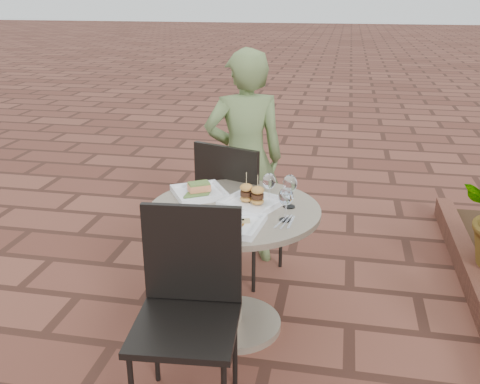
% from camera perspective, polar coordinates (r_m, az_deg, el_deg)
% --- Properties ---
extents(ground, '(60.00, 60.00, 0.00)m').
position_cam_1_polar(ground, '(3.28, -3.48, -12.48)').
color(ground, brown).
rests_on(ground, ground).
extents(cafe_table, '(0.90, 0.90, 0.73)m').
position_cam_1_polar(cafe_table, '(2.89, -0.59, -6.21)').
color(cafe_table, gray).
rests_on(cafe_table, ground).
extents(chair_far, '(0.56, 0.56, 0.93)m').
position_cam_1_polar(chair_far, '(3.37, -0.51, -0.92)').
color(chair_far, black).
rests_on(chair_far, ground).
extents(chair_near, '(0.48, 0.48, 0.93)m').
position_cam_1_polar(chair_near, '(2.37, -5.49, -10.92)').
color(chair_near, black).
rests_on(chair_near, ground).
extents(diner, '(0.62, 0.52, 1.47)m').
position_cam_1_polar(diner, '(3.56, 0.51, 3.43)').
color(diner, '#5B703D').
rests_on(diner, ground).
extents(plate_salmon, '(0.37, 0.37, 0.07)m').
position_cam_1_polar(plate_salmon, '(2.96, -4.39, 0.05)').
color(plate_salmon, white).
rests_on(plate_salmon, cafe_table).
extents(plate_sliders, '(0.36, 0.36, 0.18)m').
position_cam_1_polar(plate_sliders, '(2.80, 1.27, -0.79)').
color(plate_sliders, white).
rests_on(plate_sliders, cafe_table).
extents(plate_tuna, '(0.30, 0.30, 0.03)m').
position_cam_1_polar(plate_tuna, '(2.56, -0.81, -3.39)').
color(plate_tuna, white).
rests_on(plate_tuna, cafe_table).
extents(wine_glass_right, '(0.07, 0.07, 0.17)m').
position_cam_1_polar(wine_glass_right, '(2.60, 4.93, -0.58)').
color(wine_glass_right, white).
rests_on(wine_glass_right, cafe_table).
extents(wine_glass_mid, '(0.07, 0.07, 0.16)m').
position_cam_1_polar(wine_glass_mid, '(2.81, 3.12, 1.08)').
color(wine_glass_mid, white).
rests_on(wine_glass_mid, cafe_table).
extents(wine_glass_far, '(0.08, 0.08, 0.18)m').
position_cam_1_polar(wine_glass_far, '(2.76, 5.34, 0.81)').
color(wine_glass_far, white).
rests_on(wine_glass_far, cafe_table).
extents(steel_ramekin, '(0.07, 0.07, 0.04)m').
position_cam_1_polar(steel_ramekin, '(3.00, -5.16, 0.34)').
color(steel_ramekin, silver).
rests_on(steel_ramekin, cafe_table).
extents(cutlery_set, '(0.11, 0.20, 0.00)m').
position_cam_1_polar(cutlery_set, '(2.62, 4.96, -3.19)').
color(cutlery_set, silver).
rests_on(cutlery_set, cafe_table).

